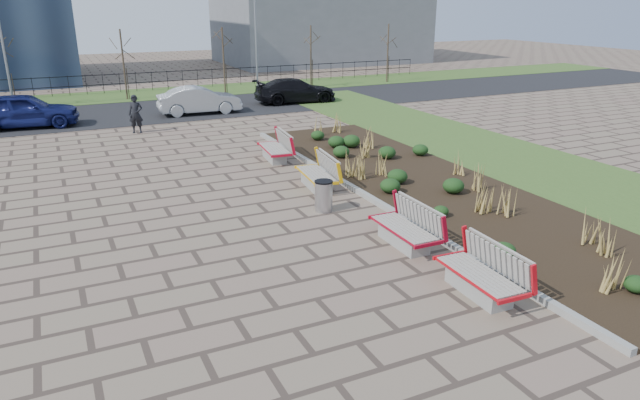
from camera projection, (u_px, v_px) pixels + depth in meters
name	position (u px, v px, depth m)	size (l,w,h in m)	color
ground	(317.00, 299.00, 11.25)	(120.00, 120.00, 0.00)	brown
planting_bed	(428.00, 185.00, 18.03)	(4.50, 18.00, 0.10)	black
planting_curb	(364.00, 195.00, 17.08)	(0.16, 18.00, 0.15)	gray
grass_verge_near	(540.00, 168.00, 19.96)	(5.00, 38.00, 0.04)	#33511E
grass_verge_far	(124.00, 96.00, 35.11)	(80.00, 5.00, 0.04)	#33511E
road	(140.00, 112.00, 30.00)	(80.00, 7.00, 0.02)	black
bench_a	(479.00, 272.00, 11.27)	(0.90, 2.10, 1.00)	red
bench_b	(404.00, 226.00, 13.57)	(0.90, 2.10, 1.00)	#AB0B23
bench_c	(316.00, 172.00, 17.80)	(0.90, 2.10, 1.00)	#FFB60D
bench_d	(274.00, 147.00, 20.90)	(0.90, 2.10, 1.00)	red
litter_bin	(324.00, 196.00, 15.84)	(0.50, 0.50, 0.86)	#B2B2B7
pedestrian	(136.00, 114.00, 25.12)	(0.61, 0.40, 1.68)	black
car_blue	(24.00, 110.00, 26.10)	(1.88, 4.66, 1.59)	#121851
car_silver	(199.00, 100.00, 29.39)	(1.47, 4.21, 1.39)	#9C9FA3
car_black	(295.00, 90.00, 32.64)	(1.91, 4.70, 1.36)	black
tree_b	(8.00, 70.00, 30.73)	(1.40, 1.40, 4.00)	#4C3D2D
tree_c	(124.00, 65.00, 33.16)	(1.40, 1.40, 4.00)	#4C3D2D
tree_d	(224.00, 60.00, 35.59)	(1.40, 1.40, 4.00)	#4C3D2D
tree_e	(311.00, 56.00, 38.02)	(1.40, 1.40, 4.00)	#4C3D2D
tree_f	(388.00, 53.00, 40.45)	(1.40, 1.40, 4.00)	#4C3D2D
lamp_west	(4.00, 51.00, 29.97)	(0.24, 0.60, 6.00)	gray
lamp_east	(256.00, 43.00, 35.64)	(0.24, 0.60, 6.00)	gray
railing_fence	(120.00, 83.00, 36.18)	(44.00, 0.10, 1.20)	black
building_grey	(320.00, 7.00, 53.49)	(18.00, 12.00, 10.00)	slate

